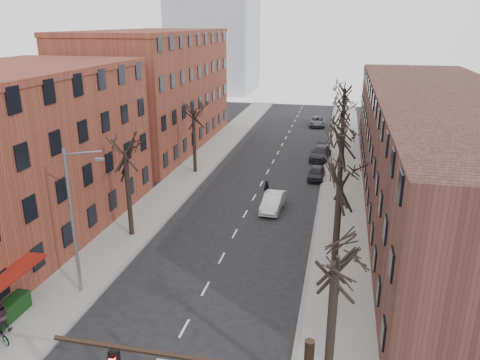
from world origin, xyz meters
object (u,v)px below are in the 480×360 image
Objects in this scene: parked_car_near at (316,173)px; bicycle at (0,334)px; silver_sedan at (273,202)px; parked_car_mid at (320,153)px.

bicycle is (-13.96, -29.83, -0.09)m from parked_car_near.
silver_sedan reaches higher than bicycle.
parked_car_mid reaches higher than silver_sedan.
parked_car_mid is (3.15, 16.74, 0.01)m from silver_sedan.
parked_car_near is 2.40× the size of bicycle.
parked_car_near is at bearing -2.84° from bicycle.
parked_car_near reaches higher than bicycle.
parked_car_mid is at bearing 82.17° from silver_sedan.
silver_sedan is 9.76m from parked_car_near.
silver_sedan is 17.03m from parked_car_mid.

